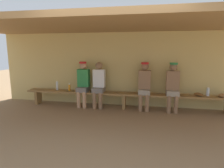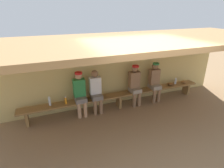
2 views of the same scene
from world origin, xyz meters
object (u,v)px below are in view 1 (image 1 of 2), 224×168
bench (124,95)px  player_in_red (99,83)px  player_near_post (173,85)px  baseball_glove_tan (199,94)px  player_in_blue (83,82)px  baseball_glove_worn (222,95)px  player_leftmost (144,84)px  water_bottle_orange (69,88)px  water_bottle_blue (57,86)px  water_bottle_clear (208,92)px

bench → player_in_red: (-0.76, 0.00, 0.34)m
player_near_post → baseball_glove_tan: (0.68, -0.00, -0.24)m
player_in_blue → baseball_glove_worn: player_in_blue is taller
player_leftmost → water_bottle_orange: bearing=-179.0°
player_in_blue → player_in_red: player_in_blue is taller
bench → baseball_glove_tan: size_ratio=25.00×
water_bottle_orange → water_bottle_blue: water_bottle_blue is taller
player_near_post → water_bottle_orange: player_near_post is taller
player_in_red → baseball_glove_tan: size_ratio=5.56×
bench → water_bottle_clear: 2.25m
player_in_blue → baseball_glove_tan: size_ratio=5.60×
bench → player_leftmost: bearing=0.4°
player_leftmost → water_bottle_blue: player_leftmost is taller
water_bottle_orange → water_bottle_clear: 3.91m
player_in_red → water_bottle_orange: (-0.91, -0.04, -0.16)m
player_near_post → baseball_glove_tan: size_ratio=5.60×
water_bottle_clear → player_near_post: bearing=-177.3°
bench → baseball_glove_tan: (2.00, -0.00, 0.12)m
water_bottle_orange → baseball_glove_tan: water_bottle_orange is taller
bench → water_bottle_orange: water_bottle_orange is taller
player_near_post → baseball_glove_tan: player_near_post is taller
baseball_glove_worn → baseball_glove_tan: bearing=119.9°
baseball_glove_tan → bench: bearing=-136.7°
player_near_post → baseball_glove_tan: 0.73m
player_leftmost → water_bottle_clear: 1.69m
player_in_red → water_bottle_clear: size_ratio=5.73×
player_leftmost → player_in_red: player_leftmost is taller
water_bottle_clear → player_in_red: bearing=-179.2°
water_bottle_clear → water_bottle_blue: bearing=-179.9°
player_leftmost → baseball_glove_worn: bearing=-0.3°
player_in_blue → player_in_red: size_ratio=1.01×
baseball_glove_worn → water_bottle_blue: bearing=120.0°
player_in_blue → baseball_glove_tan: 3.26m
baseball_glove_tan → baseball_glove_worn: (0.57, -0.01, 0.00)m
bench → player_near_post: (1.32, 0.00, 0.36)m
bench → player_near_post: bearing=0.2°
water_bottle_blue → bench: bearing=-1.1°
player_near_post → player_in_blue: bearing=180.0°
water_bottle_clear → baseball_glove_worn: (0.33, -0.05, -0.07)m
bench → baseball_glove_worn: bearing=-0.2°
player_near_post → baseball_glove_worn: player_near_post is taller
water_bottle_orange → water_bottle_clear: bearing=1.2°
player_in_blue → water_bottle_clear: player_in_blue is taller
water_bottle_orange → water_bottle_blue: size_ratio=0.82×
water_bottle_blue → baseball_glove_worn: bearing=-0.6°
player_in_blue → player_leftmost: (1.80, 0.00, 0.00)m
water_bottle_orange → baseball_glove_worn: bearing=0.3°
bench → baseball_glove_tan: bearing=-0.0°
water_bottle_blue → water_bottle_clear: (4.35, 0.01, -0.02)m
player_in_red → water_bottle_blue: 1.35m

